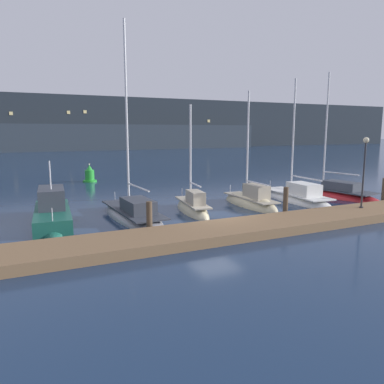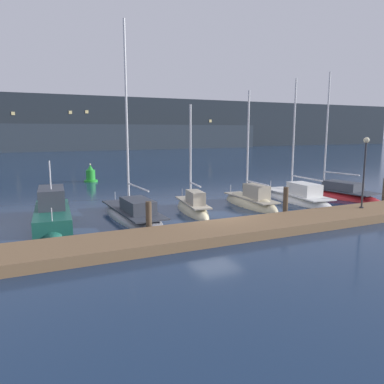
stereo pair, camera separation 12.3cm
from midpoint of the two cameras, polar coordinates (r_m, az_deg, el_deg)
name	(u,v)px [view 1 (the left image)]	position (r m, az deg, el deg)	size (l,w,h in m)	color
ground_plane	(215,222)	(20.05, 3.39, -4.60)	(400.00, 400.00, 0.00)	#192D4C
dock	(241,229)	(17.92, 7.24, -5.60)	(30.09, 2.80, 0.45)	brown
mooring_pile_1	(149,218)	(17.56, -6.72, -3.99)	(0.28, 0.28, 1.58)	#4C3D2D
mooring_pile_2	(286,203)	(21.37, 13.90, -1.58)	(0.28, 0.28, 1.75)	#4C3D2D
mooring_pile_3	(384,192)	(27.05, 27.09, -0.02)	(0.28, 0.28, 1.83)	#4C3D2D
motorboat_berth_2	(53,218)	(21.03, -20.62, -3.74)	(2.42, 6.63, 3.97)	#195647
sailboat_berth_3	(133,216)	(21.14, -9.11, -3.59)	(2.47, 7.62, 11.29)	gray
sailboat_berth_4	(193,210)	(22.41, -0.06, -2.76)	(1.94, 5.13, 7.08)	beige
sailboat_berth_5	(251,204)	(24.61, 8.77, -1.78)	(1.66, 5.68, 8.17)	beige
sailboat_berth_6	(296,199)	(27.04, 15.49, -0.98)	(2.68, 7.28, 8.94)	white
sailboat_berth_7	(331,194)	(29.93, 20.28, -0.29)	(3.51, 8.32, 9.62)	red
channel_buoy	(90,175)	(37.11, -15.42, 2.48)	(1.28, 1.28, 1.75)	green
dock_lamppost	(365,161)	(23.23, 24.67, 4.31)	(0.32, 0.32, 4.01)	#2D2D33
hillside_backdrop	(41,125)	(108.27, -22.00, 9.48)	(240.00, 23.00, 14.02)	#232B33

